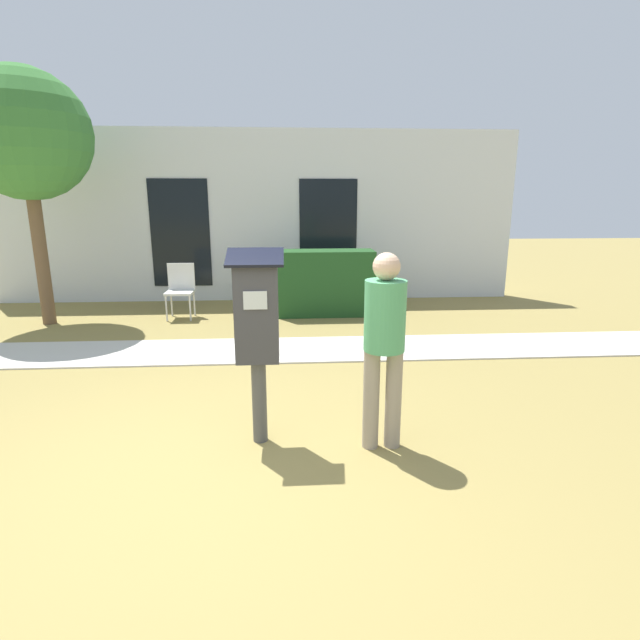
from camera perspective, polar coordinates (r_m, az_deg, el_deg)
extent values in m
plane|color=olive|center=(3.97, -12.41, -16.35)|extent=(40.00, 40.00, 0.00)
cube|color=beige|center=(6.65, -8.80, -3.47)|extent=(12.00, 1.10, 0.02)
cube|color=silver|center=(9.82, -7.45, 11.62)|extent=(10.00, 0.24, 3.20)
cube|color=black|center=(9.90, -15.67, 9.51)|extent=(1.10, 0.02, 2.00)
cube|color=black|center=(9.73, 0.94, 9.94)|extent=(1.10, 0.02, 2.00)
cylinder|color=#4C4C4C|center=(4.17, -6.94, -9.20)|extent=(0.12, 0.12, 0.70)
cube|color=#38383D|center=(3.94, -7.26, 0.88)|extent=(0.34, 0.22, 0.80)
cube|color=silver|center=(3.80, -7.41, 2.24)|extent=(0.18, 0.01, 0.14)
cube|color=black|center=(3.87, -7.45, 7.12)|extent=(0.44, 0.31, 0.12)
cylinder|color=gray|center=(4.05, 5.86, -9.02)|extent=(0.13, 0.13, 0.82)
cylinder|color=gray|center=(4.08, 8.39, -8.91)|extent=(0.13, 0.13, 0.82)
cylinder|color=#4C9E66|center=(3.85, 7.44, 0.47)|extent=(0.32, 0.32, 0.55)
sphere|color=#D8AD8C|center=(3.78, 7.62, 6.09)|extent=(0.21, 0.21, 0.21)
cylinder|color=silver|center=(8.46, -17.15, 1.25)|extent=(0.03, 0.03, 0.42)
cylinder|color=silver|center=(8.38, -14.62, 1.30)|extent=(0.03, 0.03, 0.42)
cylinder|color=silver|center=(8.82, -16.60, 1.79)|extent=(0.03, 0.03, 0.42)
cylinder|color=silver|center=(8.74, -14.17, 1.85)|extent=(0.03, 0.03, 0.42)
cube|color=silver|center=(8.55, -15.74, 3.05)|extent=(0.44, 0.44, 0.04)
cube|color=silver|center=(8.71, -15.57, 4.84)|extent=(0.44, 0.04, 0.44)
cylinder|color=silver|center=(8.46, -9.13, 1.70)|extent=(0.03, 0.03, 0.42)
cylinder|color=silver|center=(8.43, -6.56, 1.75)|extent=(0.03, 0.03, 0.42)
cylinder|color=silver|center=(8.83, -8.91, 2.22)|extent=(0.03, 0.03, 0.42)
cylinder|color=silver|center=(8.80, -6.45, 2.27)|extent=(0.03, 0.03, 0.42)
cube|color=silver|center=(8.58, -7.81, 3.48)|extent=(0.44, 0.44, 0.04)
cube|color=silver|center=(8.74, -7.78, 5.26)|extent=(0.44, 0.04, 0.44)
cube|color=#1E471E|center=(8.51, 0.67, 4.28)|extent=(1.62, 0.60, 1.10)
cylinder|color=brown|center=(8.92, -29.28, 6.52)|extent=(0.20, 0.20, 2.20)
sphere|color=#387533|center=(8.92, -30.69, 17.79)|extent=(1.90, 1.90, 1.90)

